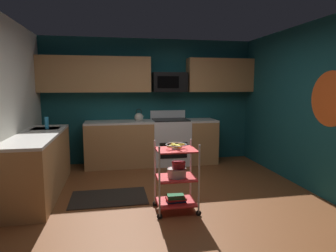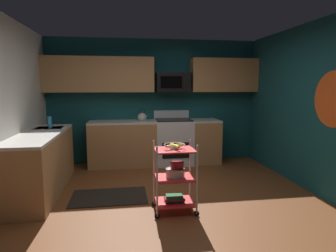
% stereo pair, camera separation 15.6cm
% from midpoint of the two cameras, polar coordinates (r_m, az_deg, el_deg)
% --- Properties ---
extents(floor, '(4.40, 4.80, 0.04)m').
position_cam_midpoint_polar(floor, '(4.22, -0.24, -15.19)').
color(floor, brown).
rests_on(floor, ground).
extents(wall_back, '(4.52, 0.06, 2.60)m').
position_cam_midpoint_polar(wall_back, '(6.29, -4.27, 4.85)').
color(wall_back, '#14474C').
rests_on(wall_back, ground).
extents(wall_right, '(0.06, 4.80, 2.60)m').
position_cam_midpoint_polar(wall_right, '(4.82, 26.85, 3.09)').
color(wall_right, '#14474C').
rests_on(wall_right, ground).
extents(wall_flower_decal, '(0.00, 0.78, 0.78)m').
position_cam_midpoint_polar(wall_flower_decal, '(4.62, 28.27, 4.69)').
color(wall_flower_decal, '#E5591E').
extents(counter_run, '(3.55, 2.69, 0.92)m').
position_cam_midpoint_polar(counter_run, '(5.45, -11.92, -4.65)').
color(counter_run, '#B27F4C').
rests_on(counter_run, ground).
extents(oven_range, '(0.76, 0.65, 1.10)m').
position_cam_midpoint_polar(oven_range, '(6.13, -0.28, -2.96)').
color(oven_range, white).
rests_on(oven_range, ground).
extents(upper_cabinets, '(4.40, 0.33, 0.70)m').
position_cam_midpoint_polar(upper_cabinets, '(6.08, -4.93, 9.92)').
color(upper_cabinets, '#B27F4C').
extents(microwave, '(0.70, 0.39, 0.40)m').
position_cam_midpoint_polar(microwave, '(6.12, -0.47, 8.53)').
color(microwave, black).
extents(rolling_cart, '(0.57, 0.42, 0.91)m').
position_cam_midpoint_polar(rolling_cart, '(3.84, 0.40, -10.03)').
color(rolling_cart, silver).
rests_on(rolling_cart, ground).
extents(fruit_bowl, '(0.27, 0.27, 0.07)m').
position_cam_midpoint_polar(fruit_bowl, '(3.73, 0.41, -3.83)').
color(fruit_bowl, silver).
rests_on(fruit_bowl, rolling_cart).
extents(mixing_bowl_large, '(0.25, 0.25, 0.11)m').
position_cam_midpoint_polar(mixing_bowl_large, '(3.82, 0.55, -9.08)').
color(mixing_bowl_large, silver).
rests_on(mixing_bowl_large, rolling_cart).
extents(mixing_bowl_small, '(0.18, 0.18, 0.08)m').
position_cam_midpoint_polar(mixing_bowl_small, '(3.81, 0.90, -7.54)').
color(mixing_bowl_small, maroon).
rests_on(mixing_bowl_small, rolling_cart).
extents(book_stack, '(0.26, 0.19, 0.08)m').
position_cam_midpoint_polar(book_stack, '(3.93, 0.40, -13.96)').
color(book_stack, '#1E4C8C').
rests_on(book_stack, rolling_cart).
extents(kettle, '(0.21, 0.18, 0.26)m').
position_cam_midpoint_polar(kettle, '(5.96, -6.46, 1.73)').
color(kettle, beige).
rests_on(kettle, counter_run).
extents(dish_soap_bottle, '(0.06, 0.06, 0.20)m').
position_cam_midpoint_polar(dish_soap_bottle, '(5.26, -23.41, 0.56)').
color(dish_soap_bottle, '#2D8CBF').
rests_on(dish_soap_bottle, counter_run).
extents(floor_rug, '(1.10, 0.71, 0.01)m').
position_cam_midpoint_polar(floor_rug, '(4.50, -12.45, -13.49)').
color(floor_rug, black).
rests_on(floor_rug, ground).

